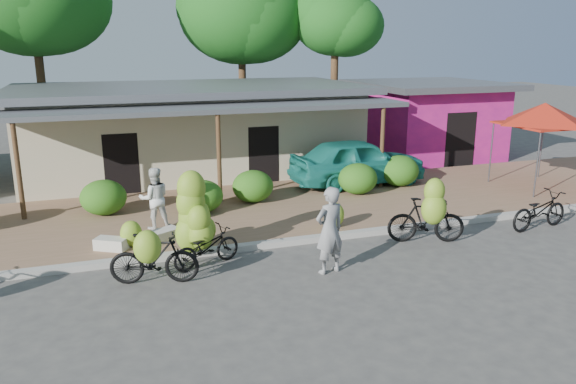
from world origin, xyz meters
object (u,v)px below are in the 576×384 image
object	(u,v)px
bike_left	(153,257)
sack_near	(163,236)
tree_near_right	(331,20)
bystander	(155,198)
tree_center_right	(236,11)
vendor	(330,230)
bike_far_right	(539,211)
red_canopy	(544,114)
bike_right	(428,216)
bike_center	(198,226)
sack_far	(111,244)
teal_van	(358,161)

from	to	relation	value
bike_left	sack_near	size ratio (longest dim) A/B	2.26
tree_near_right	bystander	world-z (taller)	tree_near_right
tree_center_right	bike_left	size ratio (longest dim) A/B	4.48
sack_near	tree_center_right	bearing A→B (deg)	68.22
tree_near_right	vendor	world-z (taller)	tree_near_right
bike_far_right	bike_left	bearing A→B (deg)	83.74
red_canopy	sack_near	distance (m)	13.12
red_canopy	vendor	world-z (taller)	red_canopy
tree_center_right	bike_right	xyz separation A→B (m)	(0.80, -15.70, -5.61)
bike_center	sack_far	bearing A→B (deg)	37.64
tree_near_right	bike_left	world-z (taller)	tree_near_right
tree_near_right	bystander	xyz separation A→B (m)	(-9.51, -10.57, -5.00)
bike_left	bike_far_right	distance (m)	10.26
bike_center	bystander	xyz separation A→B (m)	(-0.70, 2.42, 0.08)
tree_center_right	bike_center	size ratio (longest dim) A/B	4.06
bike_left	bike_far_right	world-z (taller)	bike_left
bike_center	sack_near	bearing A→B (deg)	5.98
tree_center_right	bike_right	size ratio (longest dim) A/B	4.28
vendor	red_canopy	bearing A→B (deg)	-170.15
tree_center_right	bike_center	world-z (taller)	tree_center_right
bike_far_right	red_canopy	bearing A→B (deg)	-49.80
sack_near	teal_van	world-z (taller)	teal_van
tree_near_right	bike_far_right	xyz separation A→B (m)	(0.33, -13.66, -5.43)
bike_left	bike_center	xyz separation A→B (m)	(1.12, 0.99, 0.24)
bike_far_right	teal_van	distance (m)	6.32
red_canopy	tree_center_right	bearing A→B (deg)	121.02
bike_center	sack_far	distance (m)	2.30
sack_near	bystander	size ratio (longest dim) A/B	0.51
sack_near	vendor	size ratio (longest dim) A/B	0.44
bike_right	red_canopy	bearing A→B (deg)	-42.93
bike_center	bystander	distance (m)	2.51
tree_center_right	sack_near	size ratio (longest dim) A/B	10.13
bike_right	bike_far_right	bearing A→B (deg)	-69.90
tree_near_right	sack_near	world-z (taller)	tree_near_right
bike_far_right	teal_van	xyz separation A→B (m)	(-2.63, 5.73, 0.42)
bike_right	vendor	xyz separation A→B (m)	(-3.02, -0.84, 0.23)
bike_center	bystander	bearing A→B (deg)	-4.76
sack_far	bystander	xyz separation A→B (m)	(1.19, 1.26, 0.69)
vendor	sack_near	bearing A→B (deg)	-55.74
bike_left	tree_near_right	bearing A→B (deg)	-20.67
tree_near_right	teal_van	distance (m)	9.66
red_canopy	bike_right	xyz separation A→B (m)	(-6.57, -3.45, -1.87)
sack_far	bike_far_right	bearing A→B (deg)	-9.43
red_canopy	bike_center	distance (m)	12.60
teal_van	tree_center_right	bearing A→B (deg)	6.92
tree_near_right	sack_far	size ratio (longest dim) A/B	10.00
teal_van	tree_near_right	bearing A→B (deg)	-19.00
sack_far	sack_near	bearing A→B (deg)	6.59
bike_left	sack_near	bearing A→B (deg)	3.42
bike_far_right	sack_far	world-z (taller)	bike_far_right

